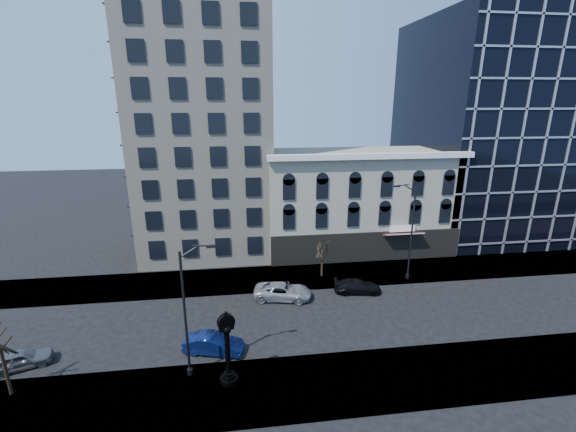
{
  "coord_description": "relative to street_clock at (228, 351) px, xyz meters",
  "views": [
    {
      "loc": [
        -2.25,
        -28.51,
        17.92
      ],
      "look_at": [
        2.0,
        4.0,
        8.0
      ],
      "focal_mm": 24.0,
      "sensor_mm": 36.0,
      "label": 1
    }
  ],
  "objects": [
    {
      "name": "cream_tower",
      "position": [
        -2.75,
        25.94,
        16.84
      ],
      "size": [
        15.9,
        15.4,
        42.5
      ],
      "color": "beige",
      "rests_on": "ground"
    },
    {
      "name": "bare_tree_far",
      "position": [
        9.45,
        14.85,
        1.09
      ],
      "size": [
        2.66,
        2.66,
        4.57
      ],
      "color": "#2D2416",
      "rests_on": "sidewalk_far"
    },
    {
      "name": "street_lamp_near",
      "position": [
        -1.94,
        1.14,
        4.77
      ],
      "size": [
        2.44,
        0.57,
        9.44
      ],
      "rotation": [
        0.0,
        0.0,
        0.12
      ],
      "color": "black",
      "rests_on": "sidewalk_near"
    },
    {
      "name": "car_far_b",
      "position": [
        12.13,
        10.99,
        -1.82
      ],
      "size": [
        4.7,
        2.45,
        1.3
      ],
      "primitive_type": "imported",
      "rotation": [
        0.0,
        0.0,
        1.43
      ],
      "color": "black",
      "rests_on": "ground"
    },
    {
      "name": "street_lamp_far",
      "position": [
        17.41,
        13.12,
        5.34
      ],
      "size": [
        2.64,
        0.53,
        10.2
      ],
      "rotation": [
        0.0,
        0.0,
        3.06
      ],
      "color": "black",
      "rests_on": "sidewalk_far"
    },
    {
      "name": "victorian_row",
      "position": [
        15.37,
        22.95,
        3.52
      ],
      "size": [
        22.6,
        11.19,
        12.5
      ],
      "color": "#A39D86",
      "rests_on": "ground"
    },
    {
      "name": "sidewalk_near",
      "position": [
        3.37,
        -0.94,
        -2.42
      ],
      "size": [
        160.0,
        6.0,
        0.12
      ],
      "primitive_type": "cube",
      "color": "gray",
      "rests_on": "ground"
    },
    {
      "name": "glass_office",
      "position": [
        35.37,
        27.96,
        11.52
      ],
      "size": [
        20.0,
        20.15,
        28.0
      ],
      "color": "black",
      "rests_on": "ground"
    },
    {
      "name": "ground",
      "position": [
        3.37,
        7.06,
        -2.48
      ],
      "size": [
        160.0,
        160.0,
        0.0
      ],
      "primitive_type": "plane",
      "color": "black",
      "rests_on": "ground"
    },
    {
      "name": "car_far_a",
      "position": [
        4.84,
        10.73,
        -1.73
      ],
      "size": [
        5.74,
        3.51,
        1.49
      ],
      "primitive_type": "imported",
      "rotation": [
        0.0,
        0.0,
        1.37
      ],
      "color": "#A5A8AD",
      "rests_on": "ground"
    },
    {
      "name": "sidewalk_far",
      "position": [
        3.37,
        15.06,
        -2.42
      ],
      "size": [
        160.0,
        6.0,
        0.12
      ],
      "primitive_type": "cube",
      "color": "gray",
      "rests_on": "ground"
    },
    {
      "name": "car_near_a",
      "position": [
        -14.37,
        3.44,
        -1.81
      ],
      "size": [
        4.22,
        2.82,
        1.34
      ],
      "primitive_type": "imported",
      "rotation": [
        0.0,
        0.0,
        1.92
      ],
      "color": "#595B60",
      "rests_on": "ground"
    },
    {
      "name": "car_near_b",
      "position": [
        -1.16,
        3.39,
        -1.76
      ],
      "size": [
        4.61,
        2.58,
        1.44
      ],
      "primitive_type": "imported",
      "rotation": [
        0.0,
        0.0,
        1.32
      ],
      "color": "#0C194C",
      "rests_on": "ground"
    },
    {
      "name": "street_clock",
      "position": [
        0.0,
        0.0,
        0.0
      ],
      "size": [
        1.18,
        1.18,
        5.21
      ],
      "rotation": [
        0.0,
        0.0,
        0.37
      ],
      "color": "black",
      "rests_on": "sidewalk_near"
    }
  ]
}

